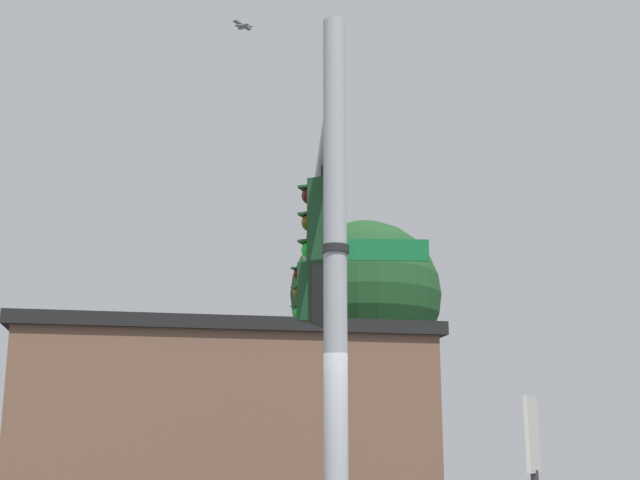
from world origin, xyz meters
TOP-DOWN VIEW (x-y plane):
  - signal_pole at (0.00, 0.00)m, footprint 0.23×0.23m
  - mast_arm at (3.43, 1.69)m, footprint 6.93×3.54m
  - traffic_light_nearest_pole at (1.81, 0.91)m, footprint 0.54×0.49m
  - traffic_light_mid_inner at (6.25, 3.10)m, footprint 0.54×0.49m
  - street_name_sign at (0.11, -0.23)m, footprint 0.57×0.99m
  - bird_flying at (2.79, 2.64)m, footprint 0.36×0.26m
  - storefront_building at (10.72, 7.38)m, footprint 10.40×11.13m
  - tree_by_storefront at (12.59, 4.35)m, footprint 3.83×3.83m
  - historical_marker at (1.42, -1.58)m, footprint 0.60×0.08m

SIDE VIEW (x-z plane):
  - historical_marker at x=1.42m, z-range 0.34..2.47m
  - storefront_building at x=10.72m, z-range 0.01..4.42m
  - signal_pole at x=0.00m, z-range 0.00..6.02m
  - street_name_sign at x=0.11m, z-range 3.42..3.64m
  - traffic_light_nearest_pole at x=1.81m, z-range 3.71..5.03m
  - traffic_light_mid_inner at x=6.25m, z-range 3.71..5.03m
  - mast_arm at x=3.43m, z-range 5.07..5.24m
  - tree_by_storefront at x=12.59m, z-range 1.71..9.05m
  - bird_flying at x=2.79m, z-range 7.81..7.91m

